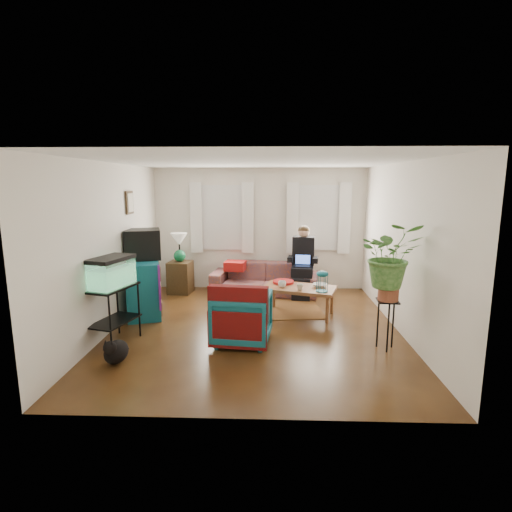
{
  "coord_description": "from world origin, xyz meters",
  "views": [
    {
      "loc": [
        0.23,
        -6.07,
        2.29
      ],
      "look_at": [
        0.0,
        0.4,
        1.1
      ],
      "focal_mm": 28.0,
      "sensor_mm": 36.0,
      "label": 1
    }
  ],
  "objects_px": {
    "aquarium_stand": "(114,315)",
    "armchair": "(242,315)",
    "dresser": "(143,287)",
    "plant_stand": "(386,325)",
    "sofa": "(265,273)",
    "side_table": "(180,277)",
    "coffee_table": "(299,301)"
  },
  "relations": [
    {
      "from": "aquarium_stand",
      "to": "armchair",
      "type": "distance_m",
      "value": 1.84
    },
    {
      "from": "dresser",
      "to": "armchair",
      "type": "relative_size",
      "value": 1.33
    },
    {
      "from": "armchair",
      "to": "aquarium_stand",
      "type": "bearing_deg",
      "value": 10.15
    },
    {
      "from": "dresser",
      "to": "aquarium_stand",
      "type": "xyz_separation_m",
      "value": [
        -0.01,
        -1.32,
        -0.07
      ]
    },
    {
      "from": "dresser",
      "to": "plant_stand",
      "type": "height_order",
      "value": "dresser"
    },
    {
      "from": "sofa",
      "to": "side_table",
      "type": "distance_m",
      "value": 1.77
    },
    {
      "from": "aquarium_stand",
      "to": "side_table",
      "type": "bearing_deg",
      "value": 98.53
    },
    {
      "from": "side_table",
      "to": "coffee_table",
      "type": "height_order",
      "value": "side_table"
    },
    {
      "from": "side_table",
      "to": "armchair",
      "type": "distance_m",
      "value": 2.99
    },
    {
      "from": "sofa",
      "to": "coffee_table",
      "type": "bearing_deg",
      "value": -57.28
    },
    {
      "from": "sofa",
      "to": "aquarium_stand",
      "type": "relative_size",
      "value": 2.6
    },
    {
      "from": "aquarium_stand",
      "to": "armchair",
      "type": "relative_size",
      "value": 1.03
    },
    {
      "from": "side_table",
      "to": "plant_stand",
      "type": "relative_size",
      "value": 0.95
    },
    {
      "from": "side_table",
      "to": "plant_stand",
      "type": "distance_m",
      "value": 4.46
    },
    {
      "from": "sofa",
      "to": "coffee_table",
      "type": "distance_m",
      "value": 1.52
    },
    {
      "from": "coffee_table",
      "to": "dresser",
      "type": "bearing_deg",
      "value": -162.29
    },
    {
      "from": "aquarium_stand",
      "to": "plant_stand",
      "type": "bearing_deg",
      "value": 14.89
    },
    {
      "from": "side_table",
      "to": "coffee_table",
      "type": "bearing_deg",
      "value": -29.54
    },
    {
      "from": "side_table",
      "to": "coffee_table",
      "type": "relative_size",
      "value": 0.55
    },
    {
      "from": "armchair",
      "to": "plant_stand",
      "type": "relative_size",
      "value": 1.15
    },
    {
      "from": "side_table",
      "to": "dresser",
      "type": "height_order",
      "value": "dresser"
    },
    {
      "from": "sofa",
      "to": "coffee_table",
      "type": "height_order",
      "value": "sofa"
    },
    {
      "from": "armchair",
      "to": "sofa",
      "type": "bearing_deg",
      "value": -89.5
    },
    {
      "from": "plant_stand",
      "to": "armchair",
      "type": "bearing_deg",
      "value": 174.94
    },
    {
      "from": "coffee_table",
      "to": "sofa",
      "type": "bearing_deg",
      "value": 131.5
    },
    {
      "from": "dresser",
      "to": "coffee_table",
      "type": "bearing_deg",
      "value": -16.93
    },
    {
      "from": "aquarium_stand",
      "to": "dresser",
      "type": "bearing_deg",
      "value": 105.48
    },
    {
      "from": "sofa",
      "to": "plant_stand",
      "type": "distance_m",
      "value": 3.28
    },
    {
      "from": "sofa",
      "to": "dresser",
      "type": "height_order",
      "value": "dresser"
    },
    {
      "from": "coffee_table",
      "to": "armchair",
      "type": "bearing_deg",
      "value": -109.15
    },
    {
      "from": "dresser",
      "to": "aquarium_stand",
      "type": "height_order",
      "value": "dresser"
    },
    {
      "from": "aquarium_stand",
      "to": "coffee_table",
      "type": "relative_size",
      "value": 0.69
    }
  ]
}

